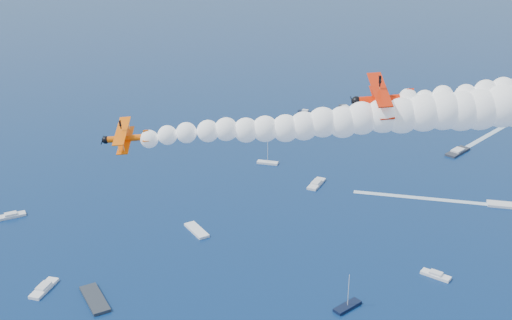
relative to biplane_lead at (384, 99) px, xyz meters
The scene contains 4 objects.
biplane_lead is the anchor object (origin of this frame).
biplane_trail 34.90m from the biplane_lead, 135.76° to the right, with size 6.48×7.27×4.38m, color #FF5F05, non-canonical shape.
smoke_trail_trail 2.85m from the biplane_lead, 58.53° to the right, with size 54.05×47.53×12.07m, color white, non-canonical shape.
spectator_boats 88.47m from the biplane_lead, 98.59° to the left, with size 193.16×177.95×0.70m.
Camera 1 is at (49.77, -32.59, 81.45)m, focal length 44.37 mm.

